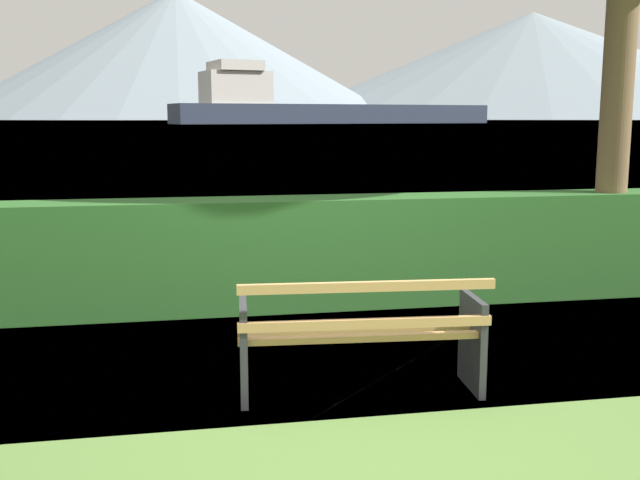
# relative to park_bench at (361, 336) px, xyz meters

# --- Properties ---
(ground_plane) EXTENTS (1400.00, 1400.00, 0.00)m
(ground_plane) POSITION_rel_park_bench_xyz_m (0.00, 0.06, -0.43)
(ground_plane) COLOR #567A38
(water_surface) EXTENTS (620.00, 620.00, 0.00)m
(water_surface) POSITION_rel_park_bench_xyz_m (0.00, 309.60, -0.43)
(water_surface) COLOR #6B8EA3
(water_surface) RESTS_ON ground_plane
(park_bench) EXTENTS (1.75, 0.69, 0.87)m
(park_bench) POSITION_rel_park_bench_xyz_m (0.00, 0.00, 0.00)
(park_bench) COLOR tan
(park_bench) RESTS_ON ground_plane
(hedge_row) EXTENTS (8.99, 0.61, 1.12)m
(hedge_row) POSITION_rel_park_bench_xyz_m (0.00, 2.53, 0.13)
(hedge_row) COLOR #285B23
(hedge_row) RESTS_ON ground_plane
(cargo_ship_large) EXTENTS (90.89, 34.41, 15.80)m
(cargo_ship_large) POSITION_rel_park_bench_xyz_m (34.93, 196.54, 3.99)
(cargo_ship_large) COLOR #2D384C
(cargo_ship_large) RESTS_ON water_surface
(distant_hills) EXTENTS (952.16, 409.38, 89.48)m
(distant_hills) POSITION_rel_park_bench_xyz_m (24.51, 556.51, 42.46)
(distant_hills) COLOR slate
(distant_hills) RESTS_ON ground_plane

